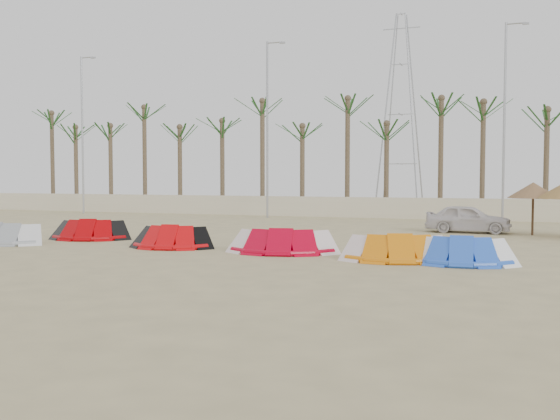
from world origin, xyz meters
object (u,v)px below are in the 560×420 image
at_px(kite_red_right, 286,240).
at_px(car, 468,219).
at_px(kite_grey, 6,232).
at_px(parasol_left, 533,190).
at_px(kite_blue, 462,250).
at_px(kite_red_left, 94,229).
at_px(kite_red_mid, 175,236).
at_px(kite_orange, 401,247).

xyz_separation_m(kite_red_right, car, (5.41, 9.99, 0.23)).
relative_size(kite_grey, parasol_left, 1.55).
relative_size(kite_red_right, parasol_left, 1.63).
distance_m(kite_red_right, parasol_left, 12.74).
distance_m(kite_grey, car, 19.94).
distance_m(kite_grey, kite_blue, 17.15).
bearing_deg(kite_red_left, kite_red_mid, -18.32).
bearing_deg(kite_red_right, kite_red_mid, -179.43).
bearing_deg(kite_orange, car, 82.62).
bearing_deg(kite_red_left, parasol_left, 25.33).
bearing_deg(kite_red_right, kite_blue, -7.64).
height_order(kite_orange, parasol_left, parasol_left).
xyz_separation_m(kite_blue, car, (-0.48, 10.78, 0.23)).
relative_size(kite_red_left, kite_red_mid, 1.10).
height_order(kite_blue, parasol_left, parasol_left).
bearing_deg(kite_blue, kite_grey, -179.45).
relative_size(kite_blue, car, 0.81).
xyz_separation_m(kite_red_right, kite_blue, (5.89, -0.79, -0.00)).
height_order(kite_red_left, kite_blue, same).
bearing_deg(kite_grey, car, 33.28).
xyz_separation_m(kite_red_mid, kite_blue, (10.16, -0.75, 0.00)).
bearing_deg(parasol_left, kite_grey, -151.39).
distance_m(kite_red_mid, parasol_left, 15.84).
distance_m(kite_red_right, kite_orange, 4.08).
bearing_deg(kite_grey, kite_orange, 1.14).
height_order(kite_blue, car, car).
xyz_separation_m(kite_red_left, kite_blue, (14.88, -2.31, -0.00)).
xyz_separation_m(kite_grey, kite_orange, (15.30, 0.31, -0.00)).
bearing_deg(kite_blue, kite_red_left, 171.17).
bearing_deg(kite_orange, kite_red_left, 170.53).
bearing_deg(kite_red_right, kite_grey, -175.15).
distance_m(kite_red_left, kite_orange, 13.20).
xyz_separation_m(kite_orange, car, (1.38, 10.64, 0.23)).
xyz_separation_m(kite_red_right, parasol_left, (8.17, 9.65, 1.57)).
bearing_deg(kite_red_mid, kite_grey, -172.56).
bearing_deg(kite_blue, kite_red_right, 172.36).
bearing_deg(car, kite_blue, -176.43).
bearing_deg(car, kite_red_left, 121.47).
xyz_separation_m(kite_grey, kite_red_right, (11.26, 0.96, -0.00)).
height_order(kite_red_left, kite_red_right, same).
distance_m(kite_red_left, parasol_left, 19.05).
height_order(kite_grey, kite_red_mid, same).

